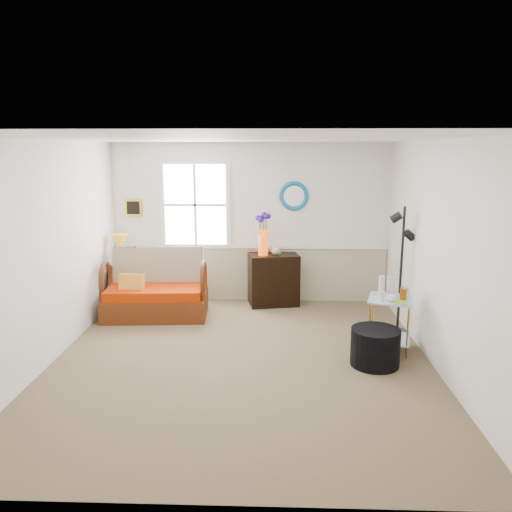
{
  "coord_description": "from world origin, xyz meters",
  "views": [
    {
      "loc": [
        0.37,
        -5.58,
        2.48
      ],
      "look_at": [
        0.15,
        0.62,
        1.15
      ],
      "focal_mm": 35.0,
      "sensor_mm": 36.0,
      "label": 1
    }
  ],
  "objects_px": {
    "lamp_stand": "(125,286)",
    "ottoman": "(375,347)",
    "cabinet": "(273,279)",
    "side_table": "(389,324)",
    "floor_lamp": "(401,271)",
    "loveseat": "(155,284)"
  },
  "relations": [
    {
      "from": "loveseat",
      "to": "ottoman",
      "type": "relative_size",
      "value": 2.66
    },
    {
      "from": "side_table",
      "to": "ottoman",
      "type": "height_order",
      "value": "side_table"
    },
    {
      "from": "loveseat",
      "to": "lamp_stand",
      "type": "bearing_deg",
      "value": 138.13
    },
    {
      "from": "cabinet",
      "to": "ottoman",
      "type": "height_order",
      "value": "cabinet"
    },
    {
      "from": "loveseat",
      "to": "ottoman",
      "type": "bearing_deg",
      "value": -33.0
    },
    {
      "from": "cabinet",
      "to": "side_table",
      "type": "xyz_separation_m",
      "value": [
        1.46,
        -1.86,
        -0.08
      ]
    },
    {
      "from": "loveseat",
      "to": "cabinet",
      "type": "xyz_separation_m",
      "value": [
        1.78,
        0.66,
        -0.08
      ]
    },
    {
      "from": "lamp_stand",
      "to": "side_table",
      "type": "bearing_deg",
      "value": -23.64
    },
    {
      "from": "lamp_stand",
      "to": "side_table",
      "type": "xyz_separation_m",
      "value": [
        3.86,
        -1.69,
        0.0
      ]
    },
    {
      "from": "lamp_stand",
      "to": "side_table",
      "type": "relative_size",
      "value": 1.0
    },
    {
      "from": "lamp_stand",
      "to": "floor_lamp",
      "type": "relative_size",
      "value": 0.38
    },
    {
      "from": "loveseat",
      "to": "ottoman",
      "type": "height_order",
      "value": "loveseat"
    },
    {
      "from": "side_table",
      "to": "lamp_stand",
      "type": "bearing_deg",
      "value": 156.36
    },
    {
      "from": "cabinet",
      "to": "ottoman",
      "type": "relative_size",
      "value": 1.46
    },
    {
      "from": "lamp_stand",
      "to": "ottoman",
      "type": "xyz_separation_m",
      "value": [
        3.59,
        -2.16,
        -0.12
      ]
    },
    {
      "from": "loveseat",
      "to": "lamp_stand",
      "type": "distance_m",
      "value": 0.8
    },
    {
      "from": "side_table",
      "to": "ottoman",
      "type": "relative_size",
      "value": 1.18
    },
    {
      "from": "floor_lamp",
      "to": "lamp_stand",
      "type": "bearing_deg",
      "value": -177.23
    },
    {
      "from": "cabinet",
      "to": "floor_lamp",
      "type": "bearing_deg",
      "value": -46.5
    },
    {
      "from": "floor_lamp",
      "to": "cabinet",
      "type": "bearing_deg",
      "value": 161.59
    },
    {
      "from": "loveseat",
      "to": "floor_lamp",
      "type": "xyz_separation_m",
      "value": [
        3.5,
        -0.58,
        0.38
      ]
    },
    {
      "from": "cabinet",
      "to": "floor_lamp",
      "type": "xyz_separation_m",
      "value": [
        1.72,
        -1.24,
        0.46
      ]
    }
  ]
}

